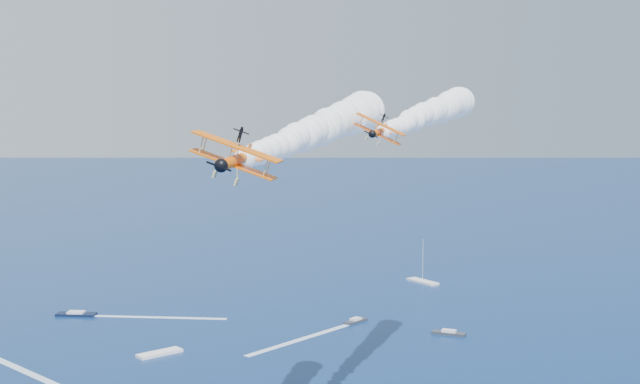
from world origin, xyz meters
name	(u,v)px	position (x,y,z in m)	size (l,w,h in m)	color
biplane_lead	(378,132)	(21.14, 24.75, 55.37)	(6.95, 7.79, 4.69)	#F65B05
biplane_trail	(235,161)	(-11.72, -1.10, 53.56)	(8.43, 9.45, 5.69)	#FF6305
smoke_trail_lead	(429,114)	(45.64, 46.72, 57.90)	(51.02, 46.41, 11.55)	white
smoke_trail_trail	(321,128)	(10.76, 22.91, 56.09)	(47.36, 50.14, 11.55)	white
spectator_boats	(64,369)	(-9.72, 108.81, 0.35)	(227.23, 166.75, 0.70)	black
boat_wakes	(86,357)	(-3.00, 116.84, 0.03)	(153.28, 65.81, 0.04)	white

